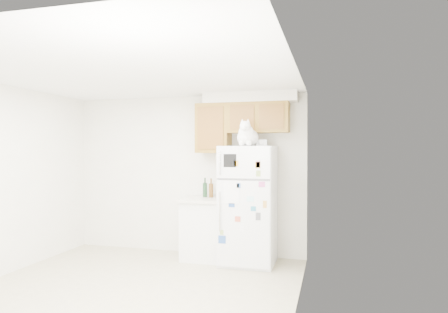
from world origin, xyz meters
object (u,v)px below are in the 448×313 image
(cat, at_px, (247,136))
(bottle_amber, at_px, (211,188))
(refrigerator, at_px, (248,205))
(storage_box_front, at_px, (261,143))
(base_counter, at_px, (205,228))
(bottle_green, at_px, (205,187))
(storage_box_back, at_px, (259,143))

(cat, relative_size, bottle_amber, 1.83)
(cat, height_order, bottle_amber, cat)
(refrigerator, distance_m, cat, 1.01)
(storage_box_front, xyz_separation_m, bottle_amber, (-0.81, 0.21, -0.68))
(base_counter, height_order, bottle_green, bottle_green)
(storage_box_back, relative_size, bottle_green, 0.61)
(bottle_green, distance_m, bottle_amber, 0.11)
(storage_box_front, relative_size, bottle_green, 0.51)
(cat, distance_m, storage_box_front, 0.24)
(cat, distance_m, storage_box_back, 0.37)
(refrigerator, distance_m, base_counter, 0.79)
(refrigerator, bearing_deg, bottle_green, 164.08)
(refrigerator, bearing_deg, bottle_amber, 164.42)
(base_counter, relative_size, bottle_amber, 3.15)
(storage_box_front, bearing_deg, cat, -155.50)
(bottle_green, bearing_deg, storage_box_back, -3.68)
(base_counter, xyz_separation_m, storage_box_back, (0.82, 0.08, 1.29))
(storage_box_front, bearing_deg, base_counter, 156.06)
(refrigerator, height_order, bottle_amber, refrigerator)
(storage_box_front, bearing_deg, bottle_amber, 148.72)
(storage_box_front, distance_m, bottle_green, 1.17)
(bottle_green, xyz_separation_m, bottle_amber, (0.11, -0.04, -0.00))
(refrigerator, relative_size, bottle_amber, 5.82)
(bottle_amber, bearing_deg, bottle_green, 162.15)
(base_counter, bearing_deg, storage_box_front, -7.54)
(refrigerator, bearing_deg, cat, -82.55)
(cat, xyz_separation_m, storage_box_front, (0.17, 0.15, -0.10))
(refrigerator, bearing_deg, base_counter, 173.91)
(base_counter, height_order, cat, cat)
(storage_box_back, height_order, bottle_amber, storage_box_back)
(refrigerator, bearing_deg, storage_box_front, -12.60)
(bottle_green, bearing_deg, refrigerator, -15.92)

